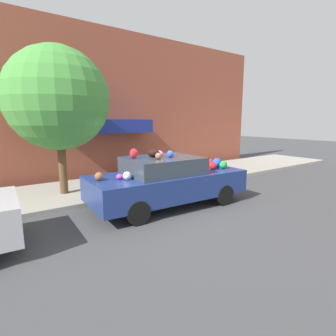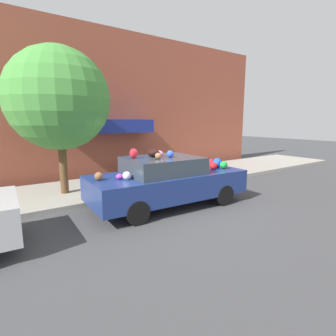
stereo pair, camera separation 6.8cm
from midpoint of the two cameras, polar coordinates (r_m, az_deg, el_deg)
ground_plane at (r=7.64m, az=-0.39°, el=-8.03°), size 60.00×60.00×0.00m
sidewalk_curb at (r=9.87m, az=-9.46°, el=-3.52°), size 24.00×3.20×0.14m
building_facade at (r=11.65m, az=-14.82°, el=13.09°), size 18.00×1.20×6.18m
street_tree at (r=8.68m, az=-23.08°, el=13.63°), size 3.04×3.04×4.41m
fire_hydrant at (r=9.59m, az=1.50°, el=-1.22°), size 0.20×0.20×0.70m
art_car at (r=7.42m, az=-0.32°, el=-2.62°), size 4.50×2.04×1.67m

